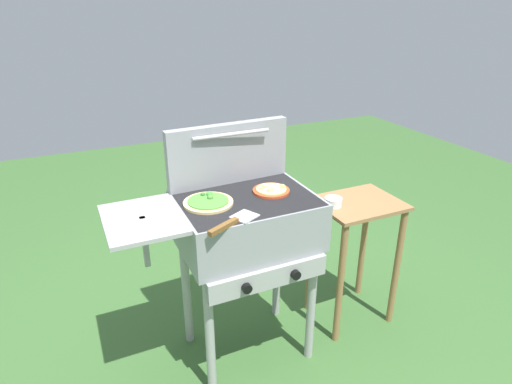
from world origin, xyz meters
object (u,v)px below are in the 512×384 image
at_px(pizza_veggie, 208,202).
at_px(spatula, 232,222).
at_px(grill, 244,226).
at_px(prep_table, 355,237).
at_px(pizza_cheese, 271,190).
at_px(topping_bowl_near, 333,202).

distance_m(pizza_veggie, spatula, 0.23).
relative_size(grill, spatula, 3.72).
bearing_deg(spatula, prep_table, 14.71).
height_order(pizza_cheese, spatula, pizza_cheese).
relative_size(pizza_veggie, spatula, 0.87).
bearing_deg(prep_table, pizza_veggie, 179.15).
xyz_separation_m(pizza_cheese, prep_table, (0.52, -0.01, -0.37)).
relative_size(pizza_veggie, pizza_cheese, 1.28).
height_order(spatula, topping_bowl_near, spatula).
bearing_deg(prep_table, grill, -179.63).
xyz_separation_m(pizza_veggie, topping_bowl_near, (0.68, 0.00, -0.14)).
bearing_deg(pizza_veggie, prep_table, -0.85).
bearing_deg(grill, topping_bowl_near, 2.21).
bearing_deg(spatula, pizza_cheese, 37.91).
distance_m(pizza_veggie, pizza_cheese, 0.32).
relative_size(pizza_veggie, topping_bowl_near, 2.45).
xyz_separation_m(grill, spatula, (-0.14, -0.21, 0.15)).
bearing_deg(pizza_cheese, topping_bowl_near, 0.61).
distance_m(pizza_cheese, spatula, 0.37).
bearing_deg(pizza_cheese, prep_table, -1.27).
bearing_deg(pizza_veggie, pizza_cheese, -0.16).
bearing_deg(topping_bowl_near, pizza_cheese, -179.39).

